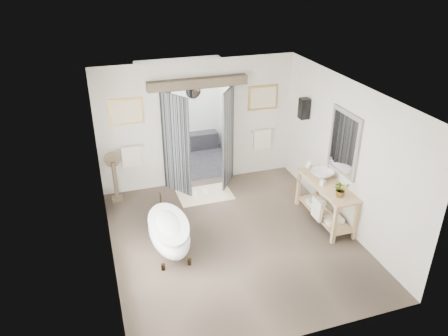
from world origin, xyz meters
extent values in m
plane|color=brown|center=(0.00, 0.00, 0.00)|extent=(5.00, 5.00, 0.00)
cube|color=silver|center=(0.00, -2.50, 1.45)|extent=(4.50, 0.02, 2.90)
cube|color=silver|center=(-2.25, 0.00, 1.45)|extent=(0.02, 5.00, 2.90)
cube|color=silver|center=(2.25, 0.00, 1.45)|extent=(0.02, 5.00, 2.90)
cube|color=silver|center=(-1.52, 2.50, 1.45)|extent=(1.45, 0.02, 2.90)
cube|color=silver|center=(1.52, 2.50, 1.45)|extent=(1.45, 0.02, 2.90)
cube|color=silver|center=(0.00, 2.50, 2.60)|extent=(1.60, 0.02, 0.60)
cube|color=silver|center=(0.00, 0.00, 2.90)|extent=(4.50, 5.00, 0.02)
cube|color=silver|center=(-2.20, -0.60, 1.35)|extent=(0.02, 2.20, 2.70)
cube|color=gray|center=(2.23, 0.06, 1.70)|extent=(0.05, 0.95, 1.25)
cube|color=silver|center=(2.19, 0.06, 1.70)|extent=(0.01, 0.80, 1.10)
cube|color=black|center=(2.13, 1.55, 1.90)|extent=(0.20, 0.20, 0.45)
sphere|color=#FFCC8C|center=(2.13, 1.55, 1.90)|extent=(0.10, 0.10, 0.10)
cube|color=black|center=(0.00, 3.50, 0.01)|extent=(2.20, 2.00, 0.01)
cube|color=silver|center=(0.00, 3.50, 2.50)|extent=(2.20, 2.00, 0.02)
cube|color=white|center=(0.00, 4.50, 1.25)|extent=(2.20, 0.02, 2.50)
cube|color=white|center=(-1.10, 3.50, 1.25)|extent=(0.02, 2.00, 2.50)
cube|color=white|center=(1.10, 3.50, 1.25)|extent=(0.02, 2.00, 2.50)
cube|color=black|center=(0.00, 4.32, 0.23)|extent=(2.00, 0.35, 0.45)
cylinder|color=silver|center=(-0.40, 4.47, 1.60)|extent=(0.40, 0.03, 0.40)
cylinder|color=silver|center=(0.40, 4.47, 1.60)|extent=(0.40, 0.03, 0.40)
cube|color=black|center=(-0.80, 2.50, 1.15)|extent=(0.07, 0.10, 2.30)
cube|color=black|center=(0.80, 2.50, 1.15)|extent=(0.07, 0.10, 2.30)
cube|color=black|center=(0.00, 2.50, 2.30)|extent=(1.67, 0.10, 0.07)
cube|color=black|center=(-0.60, 2.15, 1.15)|extent=(0.48, 0.68, 2.30)
cube|color=black|center=(0.60, 2.15, 1.15)|extent=(0.48, 0.68, 2.30)
cube|color=brown|center=(0.00, 2.40, 2.42)|extent=(2.20, 0.20, 0.20)
cube|color=#B78E46|center=(-1.55, 2.48, 1.92)|extent=(0.72, 0.03, 0.57)
cube|color=beige|center=(-1.55, 2.46, 1.92)|extent=(0.62, 0.01, 0.47)
cube|color=#B78E46|center=(1.55, 2.48, 1.92)|extent=(0.72, 0.03, 0.57)
cube|color=beige|center=(1.55, 2.46, 1.92)|extent=(0.62, 0.01, 0.47)
cylinder|color=silver|center=(-1.55, 2.44, 1.12)|extent=(0.60, 0.02, 0.02)
cube|color=silver|center=(-1.55, 2.42, 0.90)|extent=(0.42, 0.08, 0.48)
cylinder|color=silver|center=(1.55, 2.44, 1.12)|extent=(0.60, 0.02, 0.02)
cube|color=silver|center=(1.55, 2.42, 0.90)|extent=(0.42, 0.08, 0.48)
cylinder|color=black|center=(-1.45, -0.45, 0.06)|extent=(0.07, 0.07, 0.11)
cylinder|color=black|center=(-0.98, -0.45, 0.06)|extent=(0.07, 0.07, 0.11)
cylinder|color=black|center=(-1.45, 0.67, 0.06)|extent=(0.07, 0.07, 0.11)
cylinder|color=black|center=(-0.98, 0.67, 0.06)|extent=(0.07, 0.07, 0.11)
ellipsoid|color=white|center=(-1.22, 0.11, 0.37)|extent=(0.71, 1.59, 0.51)
cylinder|color=black|center=(-1.22, 0.84, 0.67)|extent=(0.03, 0.03, 0.21)
cube|color=tan|center=(1.75, -0.68, 0.42)|extent=(0.07, 0.07, 0.85)
cube|color=tan|center=(2.21, -0.68, 0.42)|extent=(0.07, 0.07, 0.85)
cube|color=tan|center=(1.75, 0.80, 0.42)|extent=(0.07, 0.07, 0.85)
cube|color=tan|center=(2.21, 0.80, 0.42)|extent=(0.07, 0.07, 0.85)
cube|color=tan|center=(1.98, 0.06, 0.82)|extent=(0.55, 1.60, 0.05)
cube|color=tan|center=(1.98, 0.06, 0.16)|extent=(0.45, 1.50, 0.03)
cylinder|color=silver|center=(1.71, 0.06, 0.60)|extent=(0.02, 1.40, 0.02)
cube|color=silver|center=(1.71, -0.09, 0.40)|extent=(0.06, 0.34, 0.42)
cube|color=silver|center=(1.98, -0.29, 0.23)|extent=(0.35, 0.25, 0.10)
cube|color=silver|center=(1.98, 0.41, 0.23)|extent=(0.35, 0.25, 0.10)
cube|color=brown|center=(-1.97, 2.15, 0.04)|extent=(0.23, 0.23, 0.08)
cylinder|color=brown|center=(-1.97, 2.15, 0.52)|extent=(0.09, 0.09, 0.88)
cylinder|color=silver|center=(-1.97, 2.17, 1.01)|extent=(0.31, 0.02, 0.31)
cylinder|color=brown|center=(-1.97, 2.15, 1.01)|extent=(0.35, 0.02, 0.35)
cube|color=beige|center=(-0.06, 1.80, 0.01)|extent=(1.21, 0.81, 0.01)
cube|color=silver|center=(-0.29, 1.81, 0.04)|extent=(0.15, 0.28, 0.05)
cube|color=silver|center=(-0.04, 1.81, 0.04)|extent=(0.15, 0.28, 0.05)
imported|color=white|center=(1.98, 0.31, 0.93)|extent=(0.57, 0.57, 0.16)
imported|color=gray|center=(1.95, -0.44, 1.01)|extent=(0.33, 0.30, 0.32)
imported|color=gray|center=(1.84, 0.03, 0.94)|extent=(0.11, 0.11, 0.18)
imported|color=gray|center=(1.93, 0.78, 0.94)|extent=(0.19, 0.19, 0.19)
camera|label=1|loc=(-2.29, -6.45, 5.02)|focal=35.00mm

